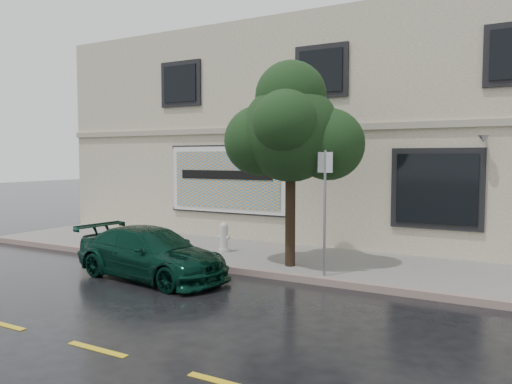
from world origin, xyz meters
The scene contains 10 objects.
ground centered at (0.00, 0.00, 0.00)m, with size 90.00×90.00×0.00m, color black.
sidewalk centered at (0.00, 3.25, 0.07)m, with size 20.00×3.50×0.15m, color gray.
curb centered at (0.00, 1.50, 0.07)m, with size 20.00×0.18×0.16m, color slate.
road_marking centered at (0.00, -3.50, 0.01)m, with size 19.00×0.12×0.01m, color gold.
building centered at (0.00, 9.00, 3.50)m, with size 20.00×8.12×7.00m.
billboard centered at (-3.20, 4.92, 2.05)m, with size 4.30×0.16×2.20m.
car centered at (-2.18, 0.15, 0.58)m, with size 1.75×3.96×1.15m, color black.
street_tree centered at (0.32, 2.27, 3.32)m, with size 2.34×2.34×4.36m.
fire_hydrant centered at (-2.05, 3.00, 0.55)m, with size 0.34×0.31×0.82m.
sign_pole centered at (1.42, 1.70, 1.80)m, with size 0.34×0.06×2.77m.
Camera 1 is at (5.41, -8.47, 2.76)m, focal length 35.00 mm.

